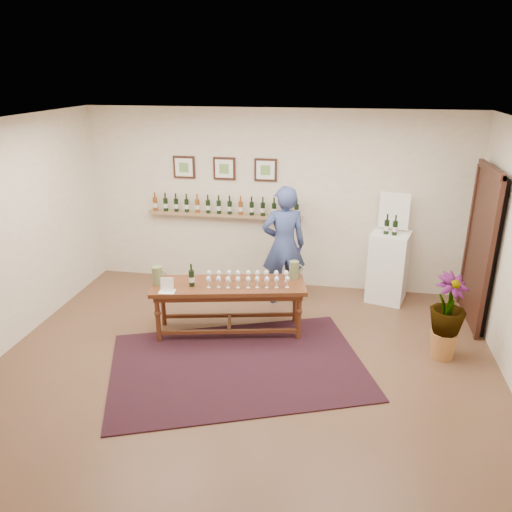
% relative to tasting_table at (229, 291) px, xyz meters
% --- Properties ---
extents(ground, '(6.00, 6.00, 0.00)m').
position_rel_tasting_table_xyz_m(ground, '(0.36, -0.76, -0.60)').
color(ground, brown).
rests_on(ground, ground).
extents(room_shell, '(6.00, 6.00, 6.00)m').
position_rel_tasting_table_xyz_m(room_shell, '(2.47, 1.10, 0.52)').
color(room_shell, '#F2EBCD').
rests_on(room_shell, ground).
extents(rug, '(3.47, 2.90, 0.02)m').
position_rel_tasting_table_xyz_m(rug, '(0.29, -0.80, -0.59)').
color(rug, '#43140B').
rests_on(rug, ground).
extents(tasting_table, '(2.08, 1.04, 0.71)m').
position_rel_tasting_table_xyz_m(tasting_table, '(0.00, 0.00, 0.00)').
color(tasting_table, '#462611').
rests_on(tasting_table, ground).
extents(table_glasses, '(1.19, 0.48, 0.16)m').
position_rel_tasting_table_xyz_m(table_glasses, '(0.25, 0.02, 0.19)').
color(table_glasses, white).
rests_on(table_glasses, tasting_table).
extents(table_bottles, '(0.29, 0.19, 0.29)m').
position_rel_tasting_table_xyz_m(table_bottles, '(-0.45, -0.11, 0.25)').
color(table_bottles, black).
rests_on(table_bottles, tasting_table).
extents(pitcher_left, '(0.17, 0.17, 0.24)m').
position_rel_tasting_table_xyz_m(pitcher_left, '(-0.90, -0.18, 0.23)').
color(pitcher_left, '#687146').
rests_on(pitcher_left, tasting_table).
extents(pitcher_right, '(0.16, 0.16, 0.24)m').
position_rel_tasting_table_xyz_m(pitcher_right, '(0.82, 0.35, 0.22)').
color(pitcher_right, '#687146').
rests_on(pitcher_right, tasting_table).
extents(menu_card, '(0.21, 0.17, 0.18)m').
position_rel_tasting_table_xyz_m(menu_card, '(-0.70, -0.37, 0.20)').
color(menu_card, white).
rests_on(menu_card, tasting_table).
extents(display_pedestal, '(0.66, 0.66, 1.07)m').
position_rel_tasting_table_xyz_m(display_pedestal, '(2.14, 1.43, -0.07)').
color(display_pedestal, white).
rests_on(display_pedestal, ground).
extents(pedestal_bottles, '(0.31, 0.15, 0.30)m').
position_rel_tasting_table_xyz_m(pedestal_bottles, '(2.11, 1.35, 0.62)').
color(pedestal_bottles, black).
rests_on(pedestal_bottles, display_pedestal).
extents(info_sign, '(0.43, 0.14, 0.60)m').
position_rel_tasting_table_xyz_m(info_sign, '(2.16, 1.55, 0.77)').
color(info_sign, white).
rests_on(info_sign, display_pedestal).
extents(potted_plant, '(0.68, 0.68, 0.94)m').
position_rel_tasting_table_xyz_m(potted_plant, '(2.71, -0.15, -0.05)').
color(potted_plant, '#AF703A').
rests_on(potted_plant, ground).
extents(person, '(0.75, 0.60, 1.79)m').
position_rel_tasting_table_xyz_m(person, '(0.59, 1.08, 0.29)').
color(person, navy).
rests_on(person, ground).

